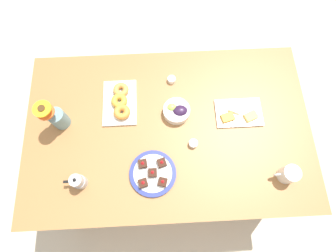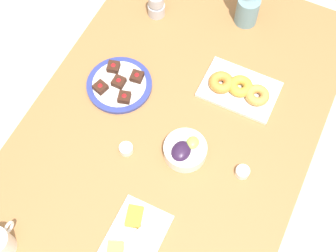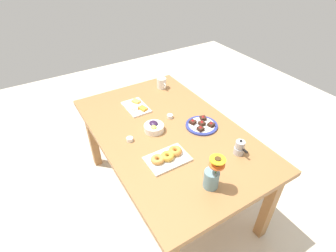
{
  "view_description": "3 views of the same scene",
  "coord_description": "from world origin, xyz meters",
  "px_view_note": "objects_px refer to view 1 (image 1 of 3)",
  "views": [
    {
      "loc": [
        0.02,
        0.47,
        2.13
      ],
      "look_at": [
        0.0,
        0.0,
        0.78
      ],
      "focal_mm": 28.0,
      "sensor_mm": 36.0,
      "label": 1
    },
    {
      "loc": [
        -0.67,
        -0.32,
        2.24
      ],
      "look_at": [
        0.0,
        0.0,
        0.78
      ],
      "focal_mm": 50.0,
      "sensor_mm": 36.0,
      "label": 2
    },
    {
      "loc": [
        1.34,
        -0.81,
        1.96
      ],
      "look_at": [
        0.0,
        0.0,
        0.78
      ],
      "focal_mm": 28.0,
      "sensor_mm": 36.0,
      "label": 3
    }
  ],
  "objects_px": {
    "jam_cup_honey": "(193,143)",
    "flower_vase": "(57,118)",
    "croissant_platter": "(120,102)",
    "moka_pot": "(78,181)",
    "dining_table": "(168,133)",
    "coffee_mug": "(289,174)",
    "grape_bowl": "(177,111)",
    "cheese_platter": "(238,113)",
    "jam_cup_berry": "(172,79)",
    "dessert_plate": "(153,173)"
  },
  "relations": [
    {
      "from": "jam_cup_honey",
      "to": "flower_vase",
      "type": "xyz_separation_m",
      "value": [
        0.72,
        -0.16,
        0.06
      ]
    },
    {
      "from": "croissant_platter",
      "to": "moka_pot",
      "type": "xyz_separation_m",
      "value": [
        0.2,
        0.44,
        0.03
      ]
    },
    {
      "from": "dining_table",
      "to": "coffee_mug",
      "type": "distance_m",
      "value": 0.68
    },
    {
      "from": "dining_table",
      "to": "grape_bowl",
      "type": "distance_m",
      "value": 0.16
    },
    {
      "from": "grape_bowl",
      "to": "flower_vase",
      "type": "height_order",
      "value": "flower_vase"
    },
    {
      "from": "dining_table",
      "to": "coffee_mug",
      "type": "relative_size",
      "value": 13.07
    },
    {
      "from": "grape_bowl",
      "to": "jam_cup_honey",
      "type": "bearing_deg",
      "value": 112.5
    },
    {
      "from": "jam_cup_honey",
      "to": "moka_pot",
      "type": "bearing_deg",
      "value": 16.53
    },
    {
      "from": "cheese_platter",
      "to": "croissant_platter",
      "type": "height_order",
      "value": "croissant_platter"
    },
    {
      "from": "coffee_mug",
      "to": "moka_pot",
      "type": "distance_m",
      "value": 1.07
    },
    {
      "from": "dining_table",
      "to": "jam_cup_honey",
      "type": "bearing_deg",
      "value": 143.38
    },
    {
      "from": "cheese_platter",
      "to": "moka_pot",
      "type": "bearing_deg",
      "value": 21.54
    },
    {
      "from": "dining_table",
      "to": "cheese_platter",
      "type": "distance_m",
      "value": 0.42
    },
    {
      "from": "jam_cup_honey",
      "to": "jam_cup_berry",
      "type": "bearing_deg",
      "value": -76.43
    },
    {
      "from": "croissant_platter",
      "to": "jam_cup_berry",
      "type": "height_order",
      "value": "croissant_platter"
    },
    {
      "from": "dining_table",
      "to": "jam_cup_honey",
      "type": "relative_size",
      "value": 33.33
    },
    {
      "from": "grape_bowl",
      "to": "moka_pot",
      "type": "height_order",
      "value": "moka_pot"
    },
    {
      "from": "grape_bowl",
      "to": "dining_table",
      "type": "bearing_deg",
      "value": 59.17
    },
    {
      "from": "dining_table",
      "to": "moka_pot",
      "type": "relative_size",
      "value": 13.45
    },
    {
      "from": "croissant_platter",
      "to": "dining_table",
      "type": "bearing_deg",
      "value": 147.99
    },
    {
      "from": "grape_bowl",
      "to": "jam_cup_honey",
      "type": "relative_size",
      "value": 3.13
    },
    {
      "from": "grape_bowl",
      "to": "croissant_platter",
      "type": "xyz_separation_m",
      "value": [
        0.32,
        -0.07,
        -0.01
      ]
    },
    {
      "from": "dining_table",
      "to": "cheese_platter",
      "type": "bearing_deg",
      "value": -170.55
    },
    {
      "from": "coffee_mug",
      "to": "jam_cup_berry",
      "type": "xyz_separation_m",
      "value": [
        0.56,
        -0.59,
        -0.04
      ]
    },
    {
      "from": "grape_bowl",
      "to": "flower_vase",
      "type": "bearing_deg",
      "value": 2.38
    },
    {
      "from": "croissant_platter",
      "to": "jam_cup_honey",
      "type": "relative_size",
      "value": 5.83
    },
    {
      "from": "croissant_platter",
      "to": "flower_vase",
      "type": "bearing_deg",
      "value": 17.19
    },
    {
      "from": "croissant_platter",
      "to": "flower_vase",
      "type": "relative_size",
      "value": 1.2
    },
    {
      "from": "croissant_platter",
      "to": "jam_cup_honey",
      "type": "bearing_deg",
      "value": 146.39
    },
    {
      "from": "grape_bowl",
      "to": "moka_pot",
      "type": "relative_size",
      "value": 1.26
    },
    {
      "from": "moka_pot",
      "to": "croissant_platter",
      "type": "bearing_deg",
      "value": -114.66
    },
    {
      "from": "coffee_mug",
      "to": "dining_table",
      "type": "bearing_deg",
      "value": -26.17
    },
    {
      "from": "croissant_platter",
      "to": "coffee_mug",
      "type": "bearing_deg",
      "value": 151.97
    },
    {
      "from": "cheese_platter",
      "to": "moka_pot",
      "type": "relative_size",
      "value": 2.18
    },
    {
      "from": "croissant_platter",
      "to": "jam_cup_berry",
      "type": "distance_m",
      "value": 0.33
    },
    {
      "from": "croissant_platter",
      "to": "dessert_plate",
      "type": "bearing_deg",
      "value": 112.57
    },
    {
      "from": "jam_cup_honey",
      "to": "jam_cup_berry",
      "type": "relative_size",
      "value": 1.0
    },
    {
      "from": "dining_table",
      "to": "dessert_plate",
      "type": "distance_m",
      "value": 0.28
    },
    {
      "from": "flower_vase",
      "to": "croissant_platter",
      "type": "bearing_deg",
      "value": -162.81
    },
    {
      "from": "jam_cup_berry",
      "to": "flower_vase",
      "type": "relative_size",
      "value": 0.21
    },
    {
      "from": "croissant_platter",
      "to": "jam_cup_berry",
      "type": "bearing_deg",
      "value": -155.98
    },
    {
      "from": "dining_table",
      "to": "croissant_platter",
      "type": "distance_m",
      "value": 0.33
    },
    {
      "from": "jam_cup_honey",
      "to": "dining_table",
      "type": "bearing_deg",
      "value": -36.62
    },
    {
      "from": "flower_vase",
      "to": "moka_pot",
      "type": "xyz_separation_m",
      "value": [
        -0.12,
        0.34,
        -0.03
      ]
    },
    {
      "from": "jam_cup_berry",
      "to": "flower_vase",
      "type": "distance_m",
      "value": 0.67
    },
    {
      "from": "croissant_platter",
      "to": "dessert_plate",
      "type": "xyz_separation_m",
      "value": [
        -0.17,
        0.41,
        -0.01
      ]
    },
    {
      "from": "cheese_platter",
      "to": "moka_pot",
      "type": "xyz_separation_m",
      "value": [
        0.87,
        0.34,
        0.04
      ]
    },
    {
      "from": "croissant_platter",
      "to": "jam_cup_honey",
      "type": "height_order",
      "value": "croissant_platter"
    },
    {
      "from": "jam_cup_honey",
      "to": "coffee_mug",
      "type": "bearing_deg",
      "value": 157.23
    },
    {
      "from": "flower_vase",
      "to": "moka_pot",
      "type": "height_order",
      "value": "flower_vase"
    }
  ]
}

